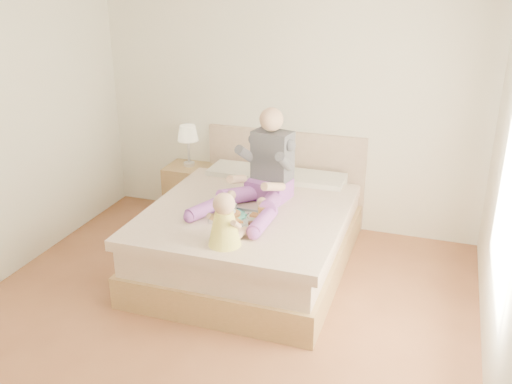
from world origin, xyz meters
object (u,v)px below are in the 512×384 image
(bed, at_px, (254,231))
(nightstand, at_px, (189,190))
(adult, at_px, (262,176))
(tray, at_px, (240,216))
(baby, at_px, (225,224))

(bed, relative_size, nightstand, 3.85)
(adult, bearing_deg, tray, -87.18)
(adult, bearing_deg, bed, -162.26)
(nightstand, height_order, baby, baby)
(adult, distance_m, baby, 0.88)
(nightstand, xyz_separation_m, baby, (1.10, -1.66, 0.50))
(nightstand, relative_size, baby, 1.33)
(bed, distance_m, nightstand, 1.30)
(nightstand, bearing_deg, baby, -56.83)
(adult, xyz_separation_m, baby, (-0.01, -0.87, -0.08))
(bed, bearing_deg, nightstand, 142.49)
(bed, relative_size, adult, 1.98)
(bed, relative_size, baby, 5.14)
(nightstand, relative_size, tray, 1.26)
(baby, bearing_deg, bed, 109.35)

